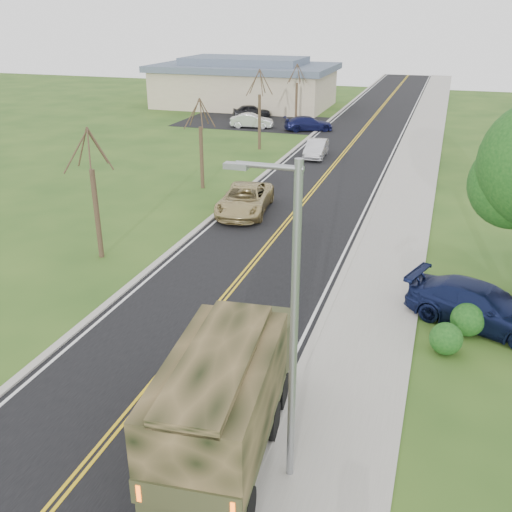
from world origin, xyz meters
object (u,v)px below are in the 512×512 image
at_px(sedan_silver, 316,149).
at_px(military_truck, 226,390).
at_px(suv_champagne, 245,199).
at_px(pickup_navy, 481,306).

bearing_deg(sedan_silver, military_truck, -84.97).
bearing_deg(suv_champagne, military_truck, -79.17).
xyz_separation_m(military_truck, suv_champagne, (-5.96, 18.35, -1.15)).
bearing_deg(pickup_navy, sedan_silver, 45.86).
bearing_deg(suv_champagne, pickup_navy, -44.28).
xyz_separation_m(suv_champagne, sedan_silver, (0.88, 14.47, -0.09)).
distance_m(suv_champagne, pickup_navy, 15.51).
xyz_separation_m(suv_champagne, pickup_navy, (12.37, -9.36, -0.00)).
distance_m(military_truck, suv_champagne, 19.33).
distance_m(military_truck, pickup_navy, 11.10).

